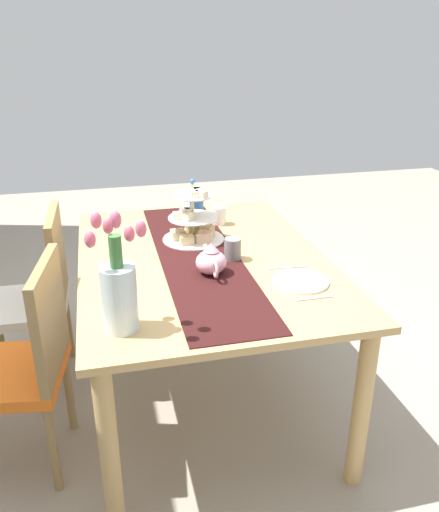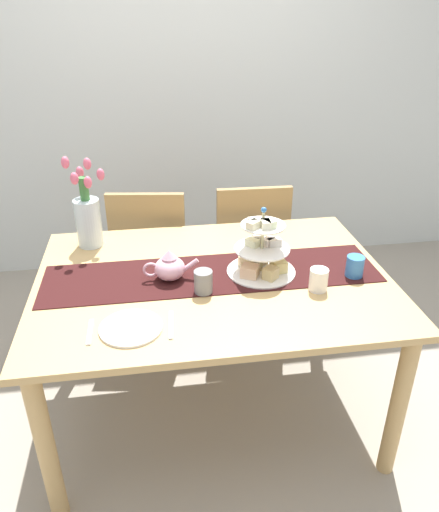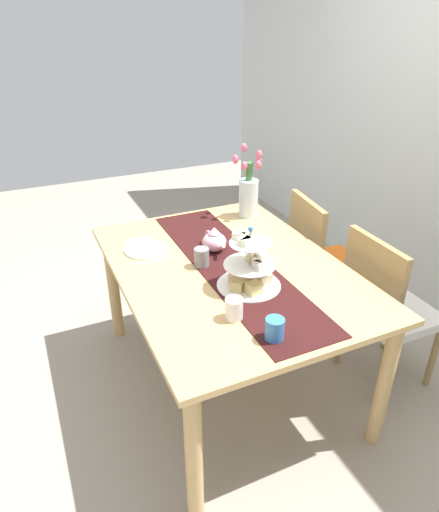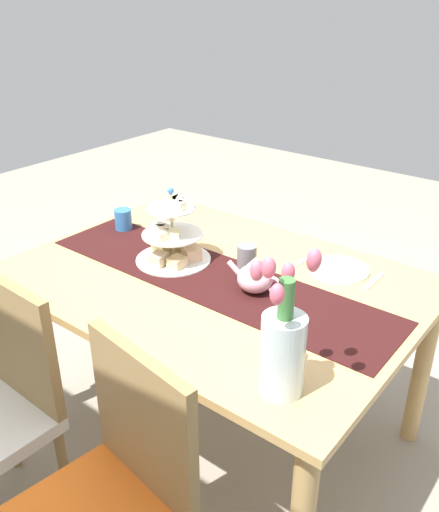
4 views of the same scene
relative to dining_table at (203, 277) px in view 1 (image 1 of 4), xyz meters
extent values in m
plane|color=gray|center=(0.00, 0.00, -0.66)|extent=(8.00, 8.00, 0.00)
cube|color=tan|center=(0.00, 0.00, 0.08)|extent=(1.51, 1.09, 0.03)
cylinder|color=tan|center=(-0.69, -0.48, -0.29)|extent=(0.07, 0.07, 0.73)
cylinder|color=tan|center=(0.69, -0.48, -0.29)|extent=(0.07, 0.07, 0.73)
cylinder|color=tan|center=(-0.69, 0.48, -0.29)|extent=(0.07, 0.07, 0.73)
cylinder|color=tan|center=(0.69, 0.48, -0.29)|extent=(0.07, 0.07, 0.73)
cylinder|color=olive|center=(-0.10, 0.64, -0.45)|extent=(0.04, 0.04, 0.41)
cylinder|color=olive|center=(-0.45, 0.69, -0.45)|extent=(0.04, 0.04, 0.41)
cube|color=orange|center=(-0.25, 0.85, -0.22)|extent=(0.47, 0.47, 0.05)
cube|color=olive|center=(-0.28, 0.66, 0.03)|extent=(0.42, 0.09, 0.45)
cylinder|color=olive|center=(0.51, 1.02, -0.45)|extent=(0.04, 0.04, 0.41)
cylinder|color=olive|center=(0.50, 0.66, -0.45)|extent=(0.04, 0.04, 0.41)
cylinder|color=olive|center=(0.14, 0.67, -0.45)|extent=(0.04, 0.04, 0.41)
cube|color=silver|center=(0.33, 0.85, -0.22)|extent=(0.43, 0.43, 0.05)
cube|color=olive|center=(0.32, 0.66, 0.03)|extent=(0.42, 0.05, 0.45)
cube|color=black|center=(0.00, 0.02, 0.10)|extent=(1.45, 0.35, 0.00)
cylinder|color=beige|center=(0.21, 0.00, 0.24)|extent=(0.01, 0.01, 0.28)
cylinder|color=white|center=(0.21, 0.00, 0.11)|extent=(0.30, 0.30, 0.01)
cylinder|color=white|center=(0.21, 0.00, 0.22)|extent=(0.24, 0.24, 0.01)
cylinder|color=white|center=(0.21, 0.00, 0.33)|extent=(0.19, 0.19, 0.01)
cube|color=#DDCB7C|center=(0.29, -0.01, 0.14)|extent=(0.07, 0.08, 0.05)
cube|color=beige|center=(0.22, 0.07, 0.13)|extent=(0.07, 0.07, 0.05)
cube|color=#DEC289|center=(0.15, 0.04, 0.13)|extent=(0.06, 0.06, 0.04)
cube|color=beige|center=(0.15, -0.04, 0.14)|extent=(0.09, 0.09, 0.05)
cube|color=#D3BA7B|center=(0.24, -0.07, 0.13)|extent=(0.08, 0.08, 0.05)
cube|color=beige|center=(0.27, 0.01, 0.24)|extent=(0.06, 0.05, 0.03)
cube|color=silver|center=(0.25, 0.03, 0.24)|extent=(0.07, 0.06, 0.03)
cube|color=beige|center=(0.21, 0.07, 0.24)|extent=(0.04, 0.06, 0.03)
cube|color=beige|center=(0.18, 0.03, 0.24)|extent=(0.06, 0.07, 0.03)
cube|color=#ECE7C0|center=(0.18, 0.00, 0.35)|extent=(0.06, 0.04, 0.03)
cube|color=beige|center=(0.16, -0.03, 0.35)|extent=(0.07, 0.06, 0.03)
cube|color=beige|center=(0.22, -0.03, 0.35)|extent=(0.04, 0.06, 0.03)
cube|color=beige|center=(0.23, -0.03, 0.35)|extent=(0.06, 0.07, 0.03)
sphere|color=#3370B7|center=(0.21, 0.00, 0.40)|extent=(0.02, 0.02, 0.02)
ellipsoid|color=#E5A8BC|center=(-0.18, 0.00, 0.15)|extent=(0.13, 0.13, 0.10)
cone|color=#E5A8BC|center=(-0.18, 0.00, 0.22)|extent=(0.06, 0.06, 0.04)
cylinder|color=#E5A8BC|center=(-0.09, 0.00, 0.16)|extent=(0.07, 0.02, 0.06)
torus|color=#E5A8BC|center=(-0.26, 0.00, 0.15)|extent=(0.07, 0.01, 0.07)
cylinder|color=silver|center=(-0.54, 0.39, 0.22)|extent=(0.12, 0.12, 0.23)
cylinder|color=#3D7538|center=(-0.54, 0.39, 0.38)|extent=(0.04, 0.04, 0.12)
ellipsoid|color=#E5607A|center=(-0.46, 0.41, 0.45)|extent=(0.04, 0.04, 0.06)
ellipsoid|color=#E5607A|center=(-0.52, 0.45, 0.49)|extent=(0.04, 0.04, 0.06)
ellipsoid|color=#E5607A|center=(-0.56, 0.47, 0.44)|extent=(0.04, 0.04, 0.06)
ellipsoid|color=#E5607A|center=(-0.61, 0.39, 0.52)|extent=(0.04, 0.04, 0.06)
ellipsoid|color=#E5607A|center=(-0.57, 0.31, 0.47)|extent=(0.04, 0.04, 0.06)
ellipsoid|color=#E5607A|center=(-0.52, 0.34, 0.43)|extent=(0.04, 0.04, 0.06)
cylinder|color=white|center=(-0.35, -0.34, 0.10)|extent=(0.23, 0.23, 0.01)
cube|color=silver|center=(-0.49, -0.34, 0.10)|extent=(0.02, 0.15, 0.01)
cube|color=silver|center=(-0.20, -0.34, 0.10)|extent=(0.03, 0.17, 0.01)
cylinder|color=slate|center=(-0.06, -0.13, 0.15)|extent=(0.08, 0.08, 0.09)
cylinder|color=white|center=(0.41, -0.18, 0.15)|extent=(0.08, 0.08, 0.09)
cylinder|color=#3370B7|center=(0.60, -0.09, 0.15)|extent=(0.08, 0.08, 0.09)
camera|label=1|loc=(-2.12, 0.43, 1.03)|focal=36.56mm
camera|label=2|loc=(-0.25, -1.81, 1.15)|focal=34.14mm
camera|label=3|loc=(1.80, -0.88, 1.22)|focal=31.76mm
camera|label=4|loc=(-1.14, 1.42, 1.09)|focal=38.37mm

